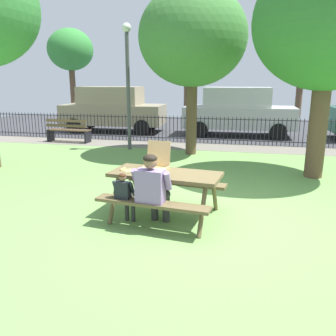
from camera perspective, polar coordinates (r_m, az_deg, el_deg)
The scene contains 18 objects.
ground at distance 7.39m, azimuth 7.08°, elevation -3.59°, with size 28.00×10.87×0.02m, color #6B984E.
cobblestone_walkway at distance 11.97m, azimuth 9.21°, elevation 3.31°, with size 28.00×1.40×0.01m, color slate.
street_asphalt at distance 16.59m, azimuth 10.15°, elevation 6.31°, with size 28.00×7.97×0.01m, color #38383D.
picnic_table_foreground at distance 5.73m, azimuth -0.43°, elevation -2.42°, with size 1.98×1.70×0.79m.
pizza_box_open at distance 5.86m, azimuth -2.01°, elevation 0.59°, with size 0.46×0.50×0.46m.
pizza_slice_on_table at distance 5.88m, azimuth -6.52°, elevation -0.28°, with size 0.30×0.21×0.02m.
adult_at_table at distance 5.28m, azimuth -2.51°, elevation -3.25°, with size 0.63×0.63×1.19m.
child_at_table at distance 5.48m, azimuth -7.09°, elevation -4.18°, with size 0.36×0.35×0.86m.
iron_fence_streetside at distance 12.58m, azimuth 9.48°, elevation 6.12°, with size 18.86×0.03×0.96m.
park_bench_left at distance 13.31m, azimuth -16.03°, elevation 5.88°, with size 1.62×0.52×0.85m.
lamp_post_walkway at distance 11.40m, azimuth -6.61°, elevation 15.03°, with size 0.28×0.28×3.92m.
tree_near_table at distance 8.77m, azimuth 24.89°, elevation 20.81°, with size 3.25×3.25×4.92m.
tree_midground_right at distance 10.68m, azimuth 4.07°, elevation 20.56°, with size 3.13×3.13×4.84m.
parked_car_far_left at distance 15.60m, azimuth -9.01°, elevation 9.60°, with size 4.44×2.00×1.94m.
parked_car_left at distance 14.56m, azimuth 11.48°, elevation 9.17°, with size 4.40×1.91×1.94m.
far_tree_left at distance 25.08m, azimuth -15.70°, elevation 18.08°, with size 2.99×2.99×5.49m.
far_tree_midleft at distance 22.68m, azimuth 3.17°, elevation 20.59°, with size 3.90×3.90×6.50m.
far_tree_center at distance 22.59m, azimuth 21.44°, elevation 19.30°, with size 3.07×3.07×6.00m.
Camera 1 is at (0.59, -5.57, 2.25)m, focal length 37.18 mm.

